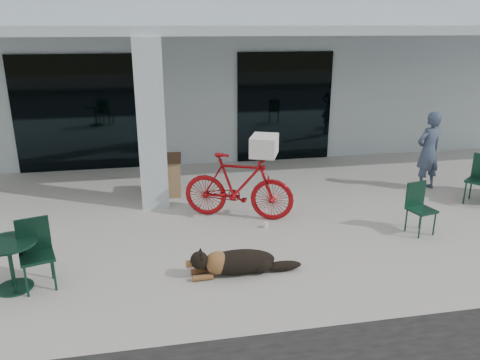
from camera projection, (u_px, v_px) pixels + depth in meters
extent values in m
plane|color=#A29E98|center=(258.00, 252.00, 7.18)|extent=(80.00, 80.00, 0.00)
cube|color=silver|center=(198.00, 61.00, 14.40)|extent=(22.00, 7.00, 4.50)
cube|color=black|center=(76.00, 114.00, 10.83)|extent=(2.80, 0.06, 2.70)
cube|color=black|center=(284.00, 107.00, 11.72)|extent=(2.40, 0.06, 2.70)
cube|color=silver|center=(151.00, 125.00, 8.57)|extent=(0.50, 0.50, 3.12)
cube|color=silver|center=(221.00, 30.00, 9.53)|extent=(22.00, 2.80, 0.18)
imported|color=maroon|center=(238.00, 186.00, 8.28)|extent=(2.04, 1.26, 1.19)
cube|color=white|center=(264.00, 146.00, 7.95)|extent=(0.61, 0.70, 0.34)
cylinder|color=white|center=(266.00, 225.00, 8.01)|extent=(0.09, 0.09, 0.10)
imported|color=#3B4A64|center=(428.00, 151.00, 9.70)|extent=(0.68, 0.53, 1.65)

